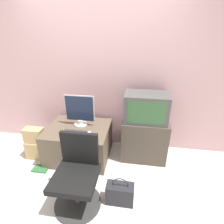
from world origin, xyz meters
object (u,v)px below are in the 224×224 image
(mouse, at_px, (89,132))
(office_chair, at_px, (77,177))
(crt_tv, at_px, (146,107))
(handbag, at_px, (120,193))
(main_monitor, at_px, (80,111))
(book, at_px, (41,169))
(cardboard_box_lower, at_px, (37,149))
(keyboard, at_px, (75,132))

(mouse, height_order, office_chair, office_chair)
(crt_tv, height_order, handbag, crt_tv)
(main_monitor, distance_m, office_chair, 1.06)
(crt_tv, bearing_deg, office_chair, -128.14)
(crt_tv, relative_size, book, 2.69)
(cardboard_box_lower, relative_size, handbag, 0.84)
(keyboard, relative_size, office_chair, 0.39)
(cardboard_box_lower, height_order, book, cardboard_box_lower)
(main_monitor, distance_m, keyboard, 0.35)
(mouse, distance_m, handbag, 0.95)
(cardboard_box_lower, height_order, handbag, handbag)
(mouse, bearing_deg, cardboard_box_lower, -178.35)
(keyboard, bearing_deg, cardboard_box_lower, -179.82)
(crt_tv, bearing_deg, keyboard, -164.54)
(handbag, bearing_deg, mouse, 129.36)
(crt_tv, xyz_separation_m, office_chair, (-0.77, -0.98, -0.52))
(main_monitor, bearing_deg, handbag, -49.94)
(mouse, distance_m, office_chair, 0.74)
(crt_tv, bearing_deg, handbag, -106.20)
(office_chair, distance_m, book, 0.94)
(office_chair, distance_m, handbag, 0.56)
(crt_tv, xyz_separation_m, handbag, (-0.27, -0.92, -0.76))
(cardboard_box_lower, bearing_deg, keyboard, 0.18)
(mouse, xyz_separation_m, handbag, (0.54, -0.66, -0.41))
(mouse, height_order, crt_tv, crt_tv)
(office_chair, xyz_separation_m, handbag, (0.50, 0.06, -0.24))
(handbag, bearing_deg, office_chair, -173.72)
(cardboard_box_lower, bearing_deg, crt_tv, 9.50)
(main_monitor, distance_m, book, 1.06)
(main_monitor, height_order, book, main_monitor)
(mouse, height_order, handbag, mouse)
(mouse, distance_m, cardboard_box_lower, 0.99)
(keyboard, xyz_separation_m, book, (-0.50, -0.27, -0.53))
(crt_tv, distance_m, handbag, 1.22)
(keyboard, height_order, crt_tv, crt_tv)
(cardboard_box_lower, bearing_deg, book, -55.08)
(keyboard, bearing_deg, handbag, -39.95)
(office_chair, bearing_deg, handbag, 6.28)
(main_monitor, relative_size, crt_tv, 0.80)
(keyboard, bearing_deg, main_monitor, 86.63)
(office_chair, xyz_separation_m, cardboard_box_lower, (-0.95, 0.69, -0.22))
(keyboard, height_order, office_chair, office_chair)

